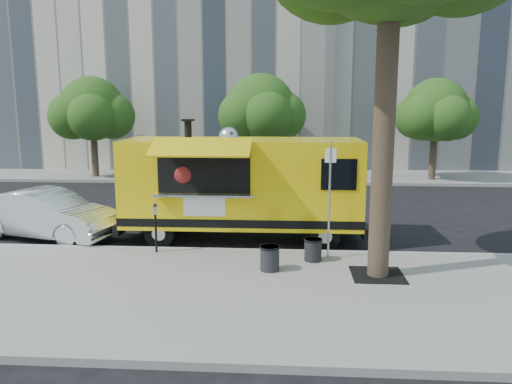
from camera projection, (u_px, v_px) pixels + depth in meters
The scene contains 15 objects.
ground at pixel (270, 245), 14.52m from camera, with size 120.00×120.00×0.00m, color black.
sidewalk at pixel (263, 295), 10.58m from camera, with size 60.00×6.00×0.15m, color gray.
curb at pixel (269, 252), 13.59m from camera, with size 60.00×0.14×0.16m, color #999993.
far_sidewalk at pixel (279, 176), 27.77m from camera, with size 60.00×5.00×0.15m, color gray.
building_mid at pixel (456, 17), 34.57m from camera, with size 20.00×14.00×20.00m, color #ACA7A1.
tree_well at pixel (377, 275), 11.57m from camera, with size 1.20×1.20×0.02m, color black.
far_tree_a at pixel (92, 109), 26.59m from camera, with size 3.42×3.42×5.36m.
far_tree_b at pixel (261, 108), 26.39m from camera, with size 3.60×3.60×5.50m.
far_tree_c at pixel (436, 110), 25.53m from camera, with size 3.24×3.24×5.21m.
sign_post at pixel (330, 193), 12.57m from camera, with size 0.28×0.06×3.00m.
parking_meter at pixel (156, 222), 13.22m from camera, with size 0.11×0.11×1.33m.
food_truck at pixel (241, 185), 14.84m from camera, with size 7.29×3.39×3.60m.
sedan at pixel (47, 214), 15.18m from camera, with size 1.58×4.53×1.49m, color silver.
trash_bin_left at pixel (270, 257), 11.86m from camera, with size 0.49×0.49×0.59m.
trash_bin_right at pixel (313, 249), 12.59m from camera, with size 0.47×0.47×0.57m.
Camera 1 is at (0.51, -14.02, 4.09)m, focal length 35.00 mm.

